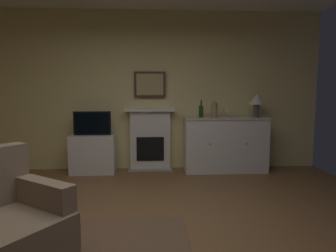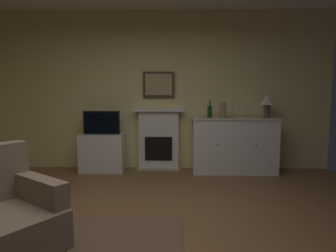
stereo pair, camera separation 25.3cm
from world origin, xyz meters
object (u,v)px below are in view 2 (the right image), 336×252
wine_bottle (210,111)px  vase_decorative (223,110)px  framed_picture (159,85)px  tv_set (102,123)px  sideboard_cabinet (234,145)px  wine_glass_center (238,111)px  wine_glass_right (244,111)px  tv_cabinet (103,153)px  fireplace_unit (159,139)px  table_lamp (267,101)px  wine_glass_left (231,111)px

wine_bottle → vase_decorative: size_ratio=1.03×
framed_picture → tv_set: bearing=-166.7°
sideboard_cabinet → tv_set: (-2.28, -0.01, 0.38)m
wine_glass_center → wine_glass_right: (0.11, 0.03, 0.00)m
wine_bottle → tv_cabinet: bearing=-179.4°
wine_bottle → tv_set: 1.87m
fireplace_unit → framed_picture: (0.00, 0.05, 0.97)m
tv_cabinet → wine_glass_center: bearing=-1.7°
framed_picture → tv_set: 1.20m
tv_set → table_lamp: bearing=0.2°
fireplace_unit → framed_picture: framed_picture is taller
tv_cabinet → wine_glass_right: bearing=-0.8°
vase_decorative → tv_cabinet: 2.21m
table_lamp → sideboard_cabinet: bearing=-180.0°
wine_glass_center → vase_decorative: vase_decorative is taller
vase_decorative → tv_set: (-2.07, 0.04, -0.23)m
table_lamp → wine_glass_left: (-0.61, -0.04, -0.16)m
vase_decorative → tv_cabinet: bearing=178.2°
framed_picture → vase_decorative: size_ratio=1.96×
fireplace_unit → table_lamp: 1.97m
table_lamp → wine_glass_left: bearing=-175.9°
fireplace_unit → tv_set: fireplace_unit is taller
framed_picture → tv_set: size_ratio=0.89×
framed_picture → wine_glass_left: bearing=-12.2°
sideboard_cabinet → tv_set: tv_set is taller
framed_picture → sideboard_cabinet: size_ratio=0.38×
fireplace_unit → sideboard_cabinet: fireplace_unit is taller
framed_picture → wine_bottle: bearing=-12.1°
table_lamp → vase_decorative: size_ratio=1.42×
fireplace_unit → sideboard_cabinet: (1.31, -0.18, -0.07)m
fireplace_unit → wine_glass_center: 1.46m
sideboard_cabinet → tv_cabinet: bearing=179.6°
framed_picture → sideboard_cabinet: bearing=-9.7°
fireplace_unit → wine_glass_left: 1.36m
sideboard_cabinet → wine_glass_right: wine_glass_right is taller
wine_glass_center → wine_glass_right: bearing=17.5°
sideboard_cabinet → tv_cabinet: sideboard_cabinet is taller
table_lamp → tv_set: size_ratio=0.65×
fireplace_unit → table_lamp: size_ratio=2.75×
fireplace_unit → tv_cabinet: bearing=-170.6°
wine_glass_right → wine_glass_center: bearing=-162.5°
framed_picture → fireplace_unit: bearing=-90.0°
fireplace_unit → vase_decorative: 1.24m
framed_picture → wine_bottle: framed_picture is taller
vase_decorative → framed_picture: bearing=166.0°
sideboard_cabinet → tv_cabinet: 2.29m
framed_picture → wine_glass_center: size_ratio=3.33×
tv_cabinet → tv_set: (-0.00, -0.02, 0.53)m
wine_glass_left → tv_cabinet: wine_glass_left is taller
fireplace_unit → wine_glass_right: wine_glass_right is taller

